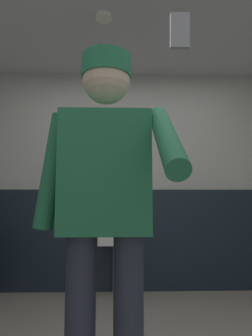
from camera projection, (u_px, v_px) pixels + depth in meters
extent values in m
cube|color=#B2B2AD|center=(132.00, 178.00, 3.36)|extent=(4.42, 0.12, 2.55)
cube|color=#19232D|center=(133.00, 239.00, 3.21)|extent=(3.82, 0.03, 1.14)
cylinder|color=white|center=(104.00, 17.00, 2.33)|extent=(0.14, 0.14, 0.03)
cube|color=white|center=(115.00, 217.00, 3.22)|extent=(0.40, 0.05, 0.65)
cube|color=white|center=(115.00, 223.00, 3.05)|extent=(0.34, 0.30, 0.45)
cylinder|color=#B7BABF|center=(115.00, 191.00, 3.24)|extent=(0.04, 0.04, 0.24)
cylinder|color=#B7BABF|center=(115.00, 267.00, 3.12)|extent=(0.05, 0.05, 0.55)
cylinder|color=#2D3342|center=(80.00, 332.00, 1.27)|extent=(0.14, 0.14, 0.88)
cylinder|color=#2D3342|center=(129.00, 332.00, 1.28)|extent=(0.14, 0.14, 0.88)
cube|color=#26724C|center=(106.00, 173.00, 1.35)|extent=(0.42, 0.24, 0.57)
cylinder|color=#26724C|center=(52.00, 171.00, 1.35)|extent=(0.17, 0.09, 0.56)
cylinder|color=#26724C|center=(166.00, 137.00, 1.15)|extent=(0.09, 0.50, 0.39)
sphere|color=beige|center=(106.00, 80.00, 1.40)|extent=(0.24, 0.24, 0.24)
cylinder|color=#26724C|center=(106.00, 68.00, 1.41)|extent=(0.25, 0.25, 0.11)
cube|color=#A5A8B2|center=(180.00, 31.00, 0.89)|extent=(0.06, 0.03, 0.11)
cube|color=silver|center=(86.00, 174.00, 3.25)|extent=(0.10, 0.07, 0.18)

